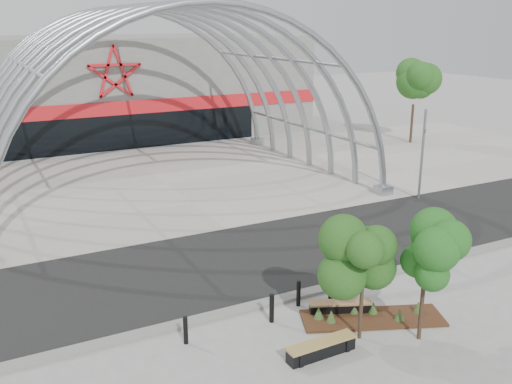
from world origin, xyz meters
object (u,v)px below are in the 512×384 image
Objects in this scene: street_tree_0 at (364,258)px; street_tree_1 at (426,259)px; signal_pole at (422,153)px; bench_1 at (340,308)px; bench_0 at (321,349)px; bollard_2 at (298,294)px.

street_tree_1 reaches higher than street_tree_0.
signal_pole is 1.34× the size of street_tree_0.
bench_1 is at bearing -143.08° from signal_pole.
bench_0 reaches higher than bench_1.
bench_1 is at bearing 117.38° from street_tree_1.
bollard_2 is at bearing 102.57° from street_tree_0.
signal_pole reaches higher than bench_1.
signal_pole is 16.72m from bench_0.
signal_pole is at bearing 47.27° from street_tree_1.
street_tree_0 is at bearing -77.43° from bollard_2.
street_tree_0 is 2.87m from bench_0.
street_tree_0 reaches higher than bench_0.
bench_0 is 2.62m from bench_1.
street_tree_1 reaches higher than bench_0.
bench_1 is (-1.22, 2.36, -2.41)m from street_tree_1.
bollard_2 reaches higher than bench_1.
street_tree_1 is 4.00m from bench_0.
street_tree_1 reaches higher than bollard_2.
bench_0 is at bearing -142.16° from signal_pole.
bench_1 is (1.92, 1.78, -0.02)m from bench_0.
street_tree_0 is 1.64× the size of bench_0.
bollard_2 is at bearing 121.86° from street_tree_1.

